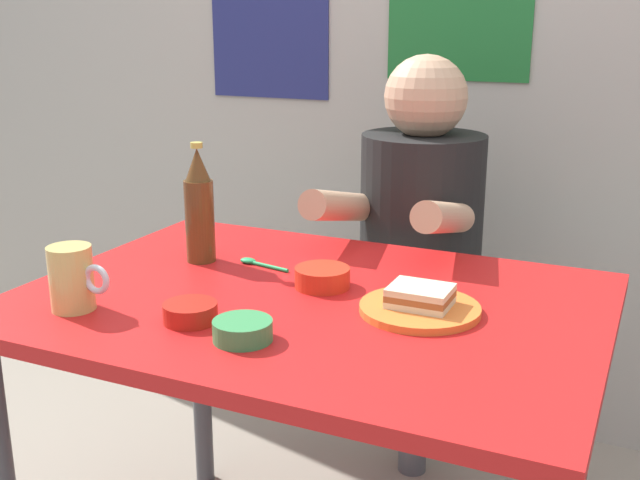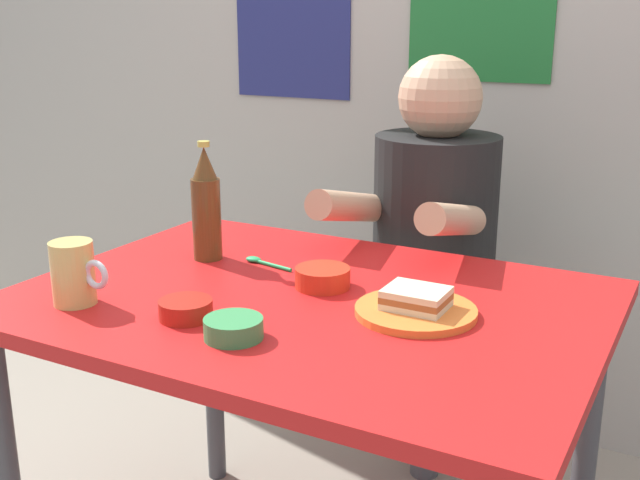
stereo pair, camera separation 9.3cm
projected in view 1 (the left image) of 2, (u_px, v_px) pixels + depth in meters
name	position (u px, v px, depth m)	size (l,w,h in m)	color
wall_back	(463.00, 2.00, 2.23)	(4.40, 0.09, 2.60)	#ADA89E
dining_table	(309.00, 342.00, 1.49)	(1.10, 0.80, 0.74)	red
stool	(416.00, 359.00, 2.12)	(0.34, 0.34, 0.45)	#4C4C51
person_seated	(420.00, 214.00, 1.99)	(0.33, 0.56, 0.72)	black
plate_orange	(420.00, 309.00, 1.39)	(0.22, 0.22, 0.01)	orange
sandwich	(420.00, 296.00, 1.38)	(0.11, 0.09, 0.04)	beige
beer_mug	(73.00, 278.00, 1.39)	(0.13, 0.08, 0.12)	#D1BC66
beer_bottle	(199.00, 208.00, 1.65)	(0.06, 0.06, 0.26)	#593819
sambal_bowl_red	(190.00, 312.00, 1.34)	(0.10, 0.10, 0.03)	#B21E14
dip_bowl_green	(243.00, 329.00, 1.26)	(0.10, 0.10, 0.03)	#388C4C
sauce_bowl_chili	(321.00, 276.00, 1.52)	(0.11, 0.11, 0.04)	red
spoon	(256.00, 263.00, 1.65)	(0.13, 0.04, 0.01)	#26A559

